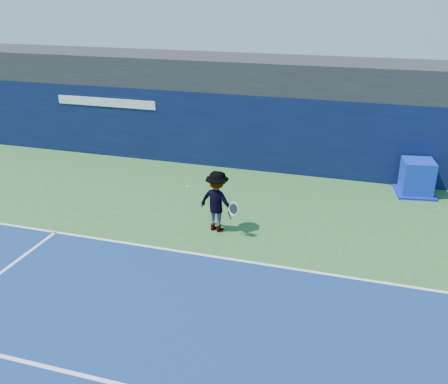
{
  "coord_description": "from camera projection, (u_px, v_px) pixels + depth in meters",
  "views": [
    {
      "loc": [
        3.73,
        -8.29,
        6.85
      ],
      "look_at": [
        -0.38,
        5.2,
        1.0
      ],
      "focal_mm": 40.0,
      "sensor_mm": 36.0,
      "label": 1
    }
  ],
  "objects": [
    {
      "name": "ground",
      "position": [
        172.0,
        323.0,
        10.96
      ],
      "size": [
        80.0,
        80.0,
        0.0
      ],
      "primitive_type": "plane",
      "color": "#2F662D",
      "rests_on": "ground"
    },
    {
      "name": "baseline",
      "position": [
        214.0,
        257.0,
        13.6
      ],
      "size": [
        24.0,
        0.1,
        0.01
      ],
      "primitive_type": "cube",
      "color": "white",
      "rests_on": "ground"
    },
    {
      "name": "stadium_band",
      "position": [
        280.0,
        74.0,
        19.74
      ],
      "size": [
        36.0,
        3.0,
        1.2
      ],
      "primitive_type": "cube",
      "color": "black",
      "rests_on": "back_wall_assembly"
    },
    {
      "name": "back_wall_assembly",
      "position": [
        272.0,
        132.0,
        19.66
      ],
      "size": [
        36.0,
        1.03,
        3.0
      ],
      "color": "#0A1237",
      "rests_on": "ground"
    },
    {
      "name": "equipment_cart",
      "position": [
        417.0,
        179.0,
        17.53
      ],
      "size": [
        1.48,
        1.48,
        1.24
      ],
      "color": "#0D26B6",
      "rests_on": "ground"
    },
    {
      "name": "tennis_player",
      "position": [
        217.0,
        201.0,
        14.77
      ],
      "size": [
        1.44,
        0.99,
        1.88
      ],
      "color": "silver",
      "rests_on": "ground"
    },
    {
      "name": "tennis_ball",
      "position": [
        188.0,
        187.0,
        14.97
      ],
      "size": [
        0.07,
        0.07,
        0.07
      ],
      "color": "#D8E719",
      "rests_on": "ground"
    }
  ]
}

